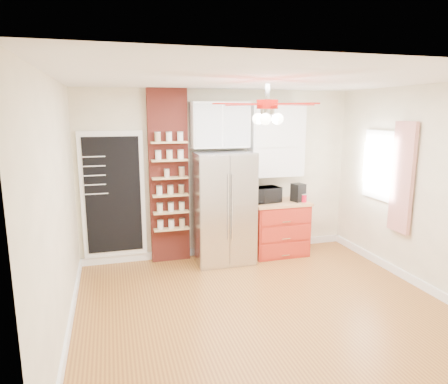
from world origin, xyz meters
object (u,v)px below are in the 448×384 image
object	(u,v)px
fridge	(223,207)
toaster_oven	(265,195)
coffee_maker	(298,193)
pantry_jar_oats	(167,173)
red_cabinet	(278,228)
ceiling_fan	(267,105)
canister_left	(304,198)

from	to	relation	value
fridge	toaster_oven	world-z (taller)	fridge
coffee_maker	pantry_jar_oats	distance (m)	2.16
red_cabinet	ceiling_fan	size ratio (longest dim) A/B	0.67
fridge	pantry_jar_oats	size ratio (longest dim) A/B	14.94
canister_left	toaster_oven	bearing A→B (deg)	164.51
red_cabinet	fridge	bearing A→B (deg)	-177.05
toaster_oven	fridge	bearing A→B (deg)	176.42
ceiling_fan	canister_left	xyz separation A→B (m)	(1.29, 1.53, -1.46)
pantry_jar_oats	fridge	bearing A→B (deg)	-8.67
ceiling_fan	canister_left	size ratio (longest dim) A/B	11.33
ceiling_fan	toaster_oven	xyz separation A→B (m)	(0.69, 1.70, -1.40)
fridge	red_cabinet	xyz separation A→B (m)	(0.97, 0.05, -0.42)
fridge	ceiling_fan	size ratio (longest dim) A/B	1.25
red_cabinet	canister_left	world-z (taller)	canister_left
red_cabinet	toaster_oven	size ratio (longest dim) A/B	2.08
coffee_maker	fridge	bearing A→B (deg)	163.80
pantry_jar_oats	coffee_maker	bearing A→B (deg)	-4.25
toaster_oven	coffee_maker	world-z (taller)	coffee_maker
toaster_oven	canister_left	xyz separation A→B (m)	(0.60, -0.17, -0.06)
red_cabinet	coffee_maker	distance (m)	0.67
red_cabinet	pantry_jar_oats	distance (m)	2.07
fridge	coffee_maker	world-z (taller)	fridge
toaster_oven	coffee_maker	bearing A→B (deg)	-19.38
toaster_oven	canister_left	world-z (taller)	toaster_oven
canister_left	pantry_jar_oats	size ratio (longest dim) A/B	1.05
canister_left	fridge	bearing A→B (deg)	175.88
coffee_maker	canister_left	xyz separation A→B (m)	(0.07, -0.07, -0.09)
toaster_oven	coffee_maker	size ratio (longest dim) A/B	1.53
coffee_maker	toaster_oven	bearing A→B (deg)	154.67
toaster_oven	pantry_jar_oats	distance (m)	1.64
red_cabinet	ceiling_fan	distance (m)	2.75
toaster_oven	ceiling_fan	bearing A→B (deg)	-121.05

